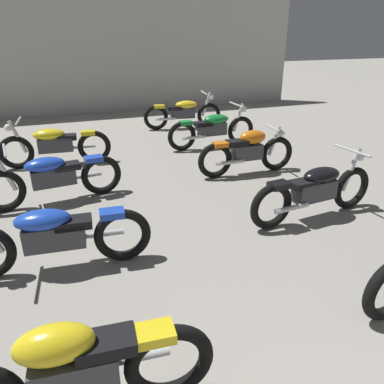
{
  "coord_description": "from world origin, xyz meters",
  "views": [
    {
      "loc": [
        -1.6,
        0.93,
        2.58
      ],
      "look_at": [
        0.0,
        5.3,
        0.55
      ],
      "focal_mm": 35.16,
      "sensor_mm": 36.0,
      "label": 1
    }
  ],
  "objects_px": {
    "motorcycle_right_row_3": "(248,151)",
    "motorcycle_right_row_4": "(213,128)",
    "motorcycle_left_row_3": "(53,176)",
    "motorcycle_left_row_4": "(55,144)",
    "motorcycle_left_row_2": "(53,235)",
    "motorcycle_right_row_2": "(315,189)",
    "motorcycle_left_row_1": "(74,370)",
    "motorcycle_right_row_5": "(183,112)"
  },
  "relations": [
    {
      "from": "motorcycle_left_row_3",
      "to": "motorcycle_right_row_5",
      "type": "bearing_deg",
      "value": 48.14
    },
    {
      "from": "motorcycle_left_row_1",
      "to": "motorcycle_left_row_4",
      "type": "height_order",
      "value": "motorcycle_left_row_4"
    },
    {
      "from": "motorcycle_right_row_3",
      "to": "motorcycle_right_row_4",
      "type": "relative_size",
      "value": 0.91
    },
    {
      "from": "motorcycle_left_row_2",
      "to": "motorcycle_right_row_2",
      "type": "xyz_separation_m",
      "value": [
        3.58,
        0.08,
        0.0
      ]
    },
    {
      "from": "motorcycle_right_row_5",
      "to": "motorcycle_right_row_4",
      "type": "bearing_deg",
      "value": -88.42
    },
    {
      "from": "motorcycle_left_row_3",
      "to": "motorcycle_right_row_4",
      "type": "distance_m",
      "value": 4.07
    },
    {
      "from": "motorcycle_left_row_2",
      "to": "motorcycle_left_row_4",
      "type": "relative_size",
      "value": 1.0
    },
    {
      "from": "motorcycle_right_row_2",
      "to": "motorcycle_right_row_3",
      "type": "relative_size",
      "value": 1.1
    },
    {
      "from": "motorcycle_right_row_4",
      "to": "motorcycle_right_row_5",
      "type": "xyz_separation_m",
      "value": [
        -0.05,
        1.96,
        0.0
      ]
    },
    {
      "from": "motorcycle_left_row_2",
      "to": "motorcycle_left_row_4",
      "type": "bearing_deg",
      "value": 88.21
    },
    {
      "from": "motorcycle_left_row_2",
      "to": "motorcycle_right_row_3",
      "type": "distance_m",
      "value": 4.08
    },
    {
      "from": "motorcycle_right_row_2",
      "to": "motorcycle_left_row_4",
      "type": "bearing_deg",
      "value": 132.85
    },
    {
      "from": "motorcycle_left_row_4",
      "to": "motorcycle_right_row_4",
      "type": "height_order",
      "value": "same"
    },
    {
      "from": "motorcycle_left_row_3",
      "to": "motorcycle_left_row_4",
      "type": "distance_m",
      "value": 1.87
    },
    {
      "from": "motorcycle_left_row_2",
      "to": "motorcycle_left_row_1",
      "type": "bearing_deg",
      "value": -87.56
    },
    {
      "from": "motorcycle_left_row_3",
      "to": "motorcycle_right_row_3",
      "type": "relative_size",
      "value": 1.1
    },
    {
      "from": "motorcycle_left_row_1",
      "to": "motorcycle_left_row_3",
      "type": "distance_m",
      "value": 3.91
    },
    {
      "from": "motorcycle_right_row_4",
      "to": "motorcycle_right_row_3",
      "type": "bearing_deg",
      "value": -92.28
    },
    {
      "from": "motorcycle_left_row_3",
      "to": "motorcycle_left_row_4",
      "type": "relative_size",
      "value": 1.0
    },
    {
      "from": "motorcycle_left_row_2",
      "to": "motorcycle_right_row_4",
      "type": "height_order",
      "value": "same"
    },
    {
      "from": "motorcycle_right_row_4",
      "to": "motorcycle_left_row_3",
      "type": "bearing_deg",
      "value": -151.16
    },
    {
      "from": "motorcycle_left_row_2",
      "to": "motorcycle_right_row_4",
      "type": "relative_size",
      "value": 1.0
    },
    {
      "from": "motorcycle_right_row_2",
      "to": "motorcycle_right_row_3",
      "type": "distance_m",
      "value": 1.97
    },
    {
      "from": "motorcycle_right_row_2",
      "to": "motorcycle_left_row_3",
      "type": "bearing_deg",
      "value": 152.24
    },
    {
      "from": "motorcycle_right_row_3",
      "to": "motorcycle_right_row_4",
      "type": "xyz_separation_m",
      "value": [
        0.07,
        1.86,
        -0.01
      ]
    },
    {
      "from": "motorcycle_left_row_1",
      "to": "motorcycle_right_row_3",
      "type": "height_order",
      "value": "same"
    },
    {
      "from": "motorcycle_left_row_4",
      "to": "motorcycle_right_row_2",
      "type": "height_order",
      "value": "same"
    },
    {
      "from": "motorcycle_right_row_2",
      "to": "motorcycle_right_row_4",
      "type": "bearing_deg",
      "value": 89.67
    },
    {
      "from": "motorcycle_left_row_1",
      "to": "motorcycle_right_row_2",
      "type": "distance_m",
      "value": 4.05
    },
    {
      "from": "motorcycle_right_row_3",
      "to": "motorcycle_right_row_5",
      "type": "distance_m",
      "value": 3.81
    },
    {
      "from": "motorcycle_left_row_3",
      "to": "motorcycle_left_row_1",
      "type": "bearing_deg",
      "value": -89.29
    },
    {
      "from": "motorcycle_left_row_4",
      "to": "motorcycle_right_row_5",
      "type": "relative_size",
      "value": 1.0
    },
    {
      "from": "motorcycle_left_row_3",
      "to": "motorcycle_right_row_2",
      "type": "xyz_separation_m",
      "value": [
        3.54,
        -1.87,
        0.0
      ]
    },
    {
      "from": "motorcycle_right_row_4",
      "to": "motorcycle_right_row_5",
      "type": "height_order",
      "value": "same"
    },
    {
      "from": "motorcycle_left_row_2",
      "to": "motorcycle_right_row_3",
      "type": "bearing_deg",
      "value": 30.13
    },
    {
      "from": "motorcycle_left_row_1",
      "to": "motorcycle_right_row_5",
      "type": "height_order",
      "value": "motorcycle_right_row_5"
    },
    {
      "from": "motorcycle_left_row_4",
      "to": "motorcycle_right_row_3",
      "type": "height_order",
      "value": "motorcycle_left_row_4"
    },
    {
      "from": "motorcycle_left_row_3",
      "to": "motorcycle_right_row_4",
      "type": "height_order",
      "value": "same"
    },
    {
      "from": "motorcycle_right_row_4",
      "to": "motorcycle_right_row_5",
      "type": "bearing_deg",
      "value": 91.58
    },
    {
      "from": "motorcycle_right_row_3",
      "to": "motorcycle_right_row_5",
      "type": "relative_size",
      "value": 0.91
    },
    {
      "from": "motorcycle_left_row_2",
      "to": "motorcycle_left_row_3",
      "type": "height_order",
      "value": "same"
    },
    {
      "from": "motorcycle_left_row_1",
      "to": "motorcycle_right_row_4",
      "type": "relative_size",
      "value": 0.91
    }
  ]
}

